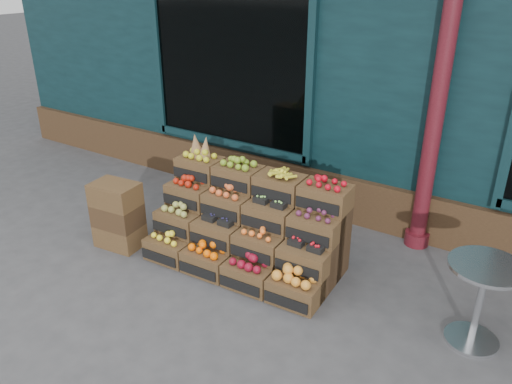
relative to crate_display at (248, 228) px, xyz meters
The scene contains 6 objects.
ground 0.83m from the crate_display, 66.89° to the right, with size 60.00×60.00×0.00m, color #3F3F41.
shop_facade 4.88m from the crate_display, 86.30° to the left, with size 12.00×6.24×4.80m.
crate_display is the anchor object (origin of this frame).
spare_crates 1.55m from the crate_display, 159.18° to the right, with size 0.56×0.42×0.79m.
bistro_table 2.40m from the crate_display, ahead, with size 0.63×0.63×0.80m.
shopkeeper 2.51m from the crate_display, 117.15° to the left, with size 0.74×0.48×2.02m, color #1B6026.
Camera 1 is at (2.41, -3.30, 3.05)m, focal length 35.00 mm.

